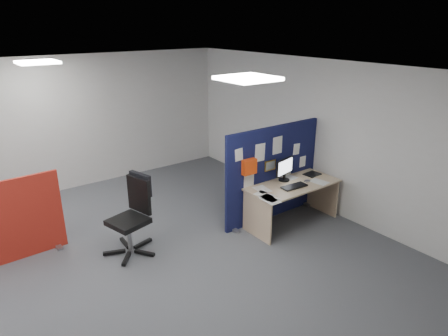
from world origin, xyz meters
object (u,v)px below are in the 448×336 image
monitor_main (285,168)px  red_divider (2,225)px  main_desk (291,193)px  office_chair (134,210)px  navy_divider (272,173)px

monitor_main → red_divider: 4.38m
main_desk → monitor_main: bearing=91.9°
monitor_main → office_chair: bearing=154.7°
red_divider → office_chair: bearing=-27.6°
office_chair → main_desk: bearing=-32.0°
navy_divider → red_divider: (-4.03, 1.19, -0.22)m
navy_divider → monitor_main: size_ratio=4.51×
navy_divider → main_desk: size_ratio=1.23×
monitor_main → red_divider: size_ratio=0.27×
navy_divider → monitor_main: (0.11, -0.19, 0.12)m
red_divider → office_chair: red_divider is taller
navy_divider → monitor_main: navy_divider is taller
main_desk → red_divider: size_ratio=0.99×
navy_divider → monitor_main: bearing=-59.0°
monitor_main → office_chair: office_chair is taller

